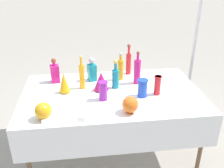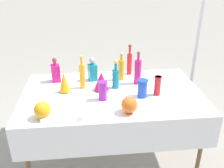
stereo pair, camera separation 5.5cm
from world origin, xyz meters
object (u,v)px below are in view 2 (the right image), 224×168
tall_bottle_2 (129,62)px  round_bowl_0 (42,110)px  square_decanter_1 (93,70)px  slender_vase_0 (158,85)px  tall_bottle_1 (121,69)px  tall_bottle_0 (138,71)px  fluted_vase_1 (101,81)px  cardboard_box_behind_left (86,96)px  fluted_vase_0 (64,82)px  slender_vase_2 (142,88)px  tall_bottle_3 (82,75)px  tall_bottle_4 (116,77)px  round_bowl_1 (129,105)px  canopy_pole (196,52)px  square_decanter_0 (56,72)px  slender_vase_1 (103,90)px

tall_bottle_2 → round_bowl_0: tall_bottle_2 is taller
square_decanter_1 → round_bowl_0: bearing=-121.4°
square_decanter_1 → slender_vase_0: size_ratio=1.36×
tall_bottle_1 → square_decanter_1: size_ratio=1.19×
tall_bottle_0 → fluted_vase_1: tall_bottle_0 is taller
tall_bottle_2 → tall_bottle_0: bearing=-80.3°
slender_vase_0 → cardboard_box_behind_left: bearing=123.0°
fluted_vase_0 → fluted_vase_1: bearing=0.4°
slender_vase_2 → fluted_vase_0: bearing=166.5°
tall_bottle_3 → tall_bottle_4: tall_bottle_3 is taller
slender_vase_0 → round_bowl_0: slender_vase_0 is taller
fluted_vase_0 → round_bowl_0: (-0.16, -0.50, -0.03)m
fluted_vase_0 → round_bowl_1: (0.63, -0.50, -0.03)m
slender_vase_0 → canopy_pole: 1.10m
tall_bottle_3 → slender_vase_0: 0.83m
square_decanter_0 → round_bowl_0: size_ratio=1.82×
round_bowl_1 → canopy_pole: bearing=45.8°
tall_bottle_2 → cardboard_box_behind_left: (-0.58, 0.61, -0.77)m
tall_bottle_2 → slender_vase_2: (0.03, -0.61, -0.05)m
canopy_pole → slender_vase_0: bearing=-132.8°
slender_vase_0 → cardboard_box_behind_left: slender_vase_0 is taller
slender_vase_2 → round_bowl_1: (-0.19, -0.30, -0.02)m
fluted_vase_1 → canopy_pole: canopy_pole is taller
tall_bottle_2 → slender_vase_0: (0.20, -0.59, -0.04)m
tall_bottle_1 → round_bowl_1: tall_bottle_1 is taller
slender_vase_0 → round_bowl_1: (-0.36, -0.33, -0.03)m
slender_vase_1 → fluted_vase_0: 0.45m
tall_bottle_0 → square_decanter_1: (-0.52, 0.14, -0.03)m
fluted_vase_1 → tall_bottle_3: bearing=159.2°
round_bowl_1 → fluted_vase_1: bearing=114.6°
round_bowl_0 → fluted_vase_1: bearing=41.9°
tall_bottle_1 → slender_vase_1: 0.54m
tall_bottle_3 → round_bowl_0: tall_bottle_3 is taller
tall_bottle_3 → canopy_pole: canopy_pole is taller
tall_bottle_4 → square_decanter_1: bearing=137.2°
square_decanter_1 → cardboard_box_behind_left: bearing=98.3°
square_decanter_1 → tall_bottle_0: bearing=-15.5°
tall_bottle_1 → cardboard_box_behind_left: bearing=120.3°
square_decanter_0 → fluted_vase_0: bearing=-67.3°
slender_vase_1 → fluted_vase_0: (-0.40, 0.21, 0.01)m
tall_bottle_1 → tall_bottle_3: tall_bottle_3 is taller
square_decanter_1 → round_bowl_0: 0.91m
tall_bottle_1 → slender_vase_2: size_ratio=1.78×
tall_bottle_1 → canopy_pole: (1.07, 0.37, 0.05)m
square_decanter_1 → round_bowl_1: (0.31, -0.77, -0.04)m
tall_bottle_1 → fluted_vase_1: 0.36m
tall_bottle_0 → round_bowl_0: (-0.99, -0.64, -0.07)m
square_decanter_0 → round_bowl_1: (0.75, -0.78, -0.03)m
slender_vase_1 → round_bowl_1: (0.23, -0.28, -0.02)m
tall_bottle_2 → tall_bottle_4: bearing=-120.1°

